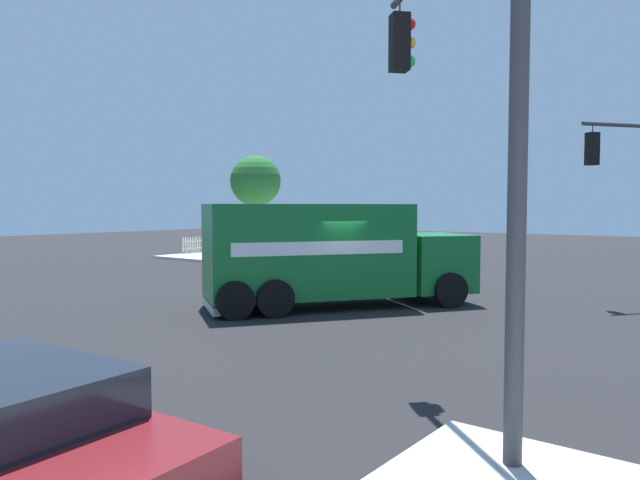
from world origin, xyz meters
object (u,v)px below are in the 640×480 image
Objects in this scene: pedestrian_near_corner at (351,236)px; shade_tree_near at (256,181)px; traffic_light_primary at (466,87)px; sedan_maroon at (15,435)px; delivery_truck at (330,254)px.

shade_tree_near reaches higher than pedestrian_near_corner.
traffic_light_primary is 6.39m from sedan_maroon.
traffic_light_primary is 28.97m from shade_tree_near.
traffic_light_primary is 3.65× the size of pedestrian_near_corner.
shade_tree_near is (-12.36, -14.74, 2.87)m from delivery_truck.
delivery_truck reaches higher than pedestrian_near_corner.
shade_tree_near is at bearing -129.97° from delivery_truck.
pedestrian_near_corner is at bearing -147.41° from delivery_truck.
pedestrian_near_corner reaches higher than sedan_maroon.
sedan_maroon is at bearing 39.11° from shade_tree_near.
pedestrian_near_corner is 0.31× the size of shade_tree_near.
delivery_truck is at bearing -158.73° from sedan_maroon.
traffic_light_primary reaches higher than sedan_maroon.
shade_tree_near reaches higher than delivery_truck.
shade_tree_near is (3.07, -4.88, 3.25)m from pedestrian_near_corner.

